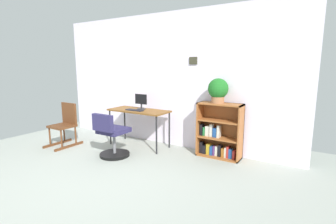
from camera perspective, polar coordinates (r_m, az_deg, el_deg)
The scene contains 9 objects.
ground_plane at distance 3.77m, azimuth -18.74°, elevation -14.69°, with size 6.24×6.24×0.00m, color #9BA299.
wall_back at distance 5.06m, azimuth -0.45°, elevation 7.12°, with size 5.20×0.12×2.56m.
desk at distance 4.96m, azimuth -6.56°, elevation -0.16°, with size 1.20×0.51×0.72m.
monitor at distance 4.98m, azimuth -6.05°, elevation 2.36°, with size 0.27×0.17×0.30m.
keyboard at distance 4.87m, azimuth -7.51°, elevation 0.42°, with size 0.36×0.11×0.02m, color #1E212C.
office_chair at distance 4.50m, azimuth -12.46°, elevation -5.68°, with size 0.52×0.55×0.78m.
rocking_chair at distance 5.42m, azimuth -22.05°, elevation -2.50°, with size 0.42×0.64×0.84m.
bookshelf_low at distance 4.49m, azimuth 11.36°, elevation -4.66°, with size 0.75×0.30×0.94m.
potted_plant_on_shelf at distance 4.32m, azimuth 11.16°, elevation 4.89°, with size 0.34×0.34×0.42m.
Camera 1 is at (2.70, -2.13, 1.56)m, focal length 27.21 mm.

